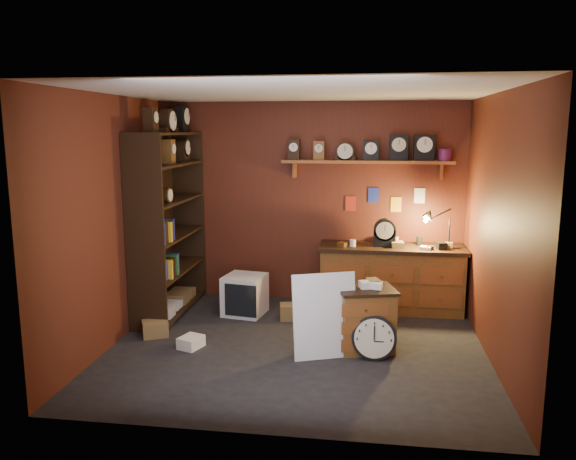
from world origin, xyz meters
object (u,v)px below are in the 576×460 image
(big_round_clock, at_px, (374,338))
(workbench, at_px, (391,274))
(shelving_unit, at_px, (166,216))
(low_cabinet, at_px, (365,316))

(big_round_clock, bearing_deg, workbench, 82.22)
(shelving_unit, xyz_separation_m, workbench, (2.84, 0.49, -0.78))
(shelving_unit, bearing_deg, low_cabinet, -20.10)
(workbench, height_order, big_round_clock, workbench)
(shelving_unit, relative_size, big_round_clock, 5.59)
(workbench, distance_m, big_round_clock, 1.71)
(workbench, xyz_separation_m, big_round_clock, (-0.23, -1.68, -0.25))
(shelving_unit, distance_m, workbench, 2.99)
(workbench, height_order, low_cabinet, workbench)
(low_cabinet, bearing_deg, shelving_unit, 145.02)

